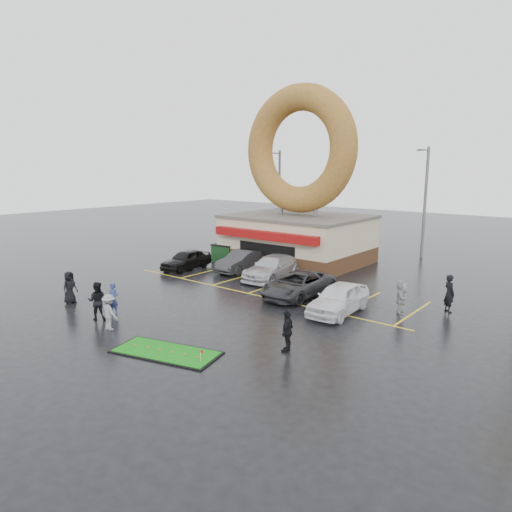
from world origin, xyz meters
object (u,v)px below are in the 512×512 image
Objects in this scene: car_grey at (298,284)px; dumpster at (225,253)px; car_white at (339,298)px; person_blue at (113,299)px; person_cameraman at (287,331)px; car_dgrey at (242,261)px; streetlight_mid at (425,200)px; putting_green at (166,352)px; donut_shop at (298,205)px; car_silver at (273,267)px; car_black at (186,260)px; streetlight_left at (279,194)px.

car_grey is 2.87× the size of dumpster.
car_white is 11.45m from person_blue.
car_grey reaches higher than dumpster.
car_dgrey is at bearing -146.16° from person_cameraman.
dumpster is (-10.17, 4.64, -0.07)m from car_grey.
streetlight_mid is 26.81m from putting_green.
donut_shop is 2.54× the size of car_silver.
person_blue is 14.17m from dumpster.
car_white is at bearing -83.46° from streetlight_mid.
car_black is at bearing -122.41° from donut_shop.
car_silver reaches higher than dumpster.
streetlight_mid is at bearing 56.86° from person_blue.
person_blue is (-8.69, -7.46, 0.05)m from car_white.
streetlight_left is at bearing 120.63° from car_silver.
car_white is (16.00, -16.42, -4.01)m from streetlight_left.
car_white is (7.08, -3.74, 0.00)m from car_silver.
car_silver is (8.92, -12.68, -4.01)m from streetlight_left.
donut_shop reaches higher than dumpster.
person_cameraman is at bearing -54.46° from car_silver.
streetlight_left reaches higher than person_blue.
car_black reaches higher than car_grey.
streetlight_mid is at bearing 88.19° from putting_green.
person_cameraman reaches higher than car_white.
car_dgrey is (-8.16, -13.27, -4.04)m from streetlight_mid.
person_cameraman reaches higher than dumpster.
car_white is at bearing -23.58° from car_dgrey.
putting_green is at bearing -91.81° from streetlight_mid.
car_grey is 2.99× the size of person_cameraman.
car_grey is at bearing 92.80° from putting_green.
car_silver is 8.00m from car_white.
car_grey reaches higher than putting_green.
streetlight_left is at bearing 88.94° from person_blue.
person_blue is at bearing -105.07° from streetlight_mid.
donut_shop is 8.14× the size of person_blue.
car_black is at bearing -98.83° from dumpster.
car_silver is at bearing -9.01° from car_dgrey.
car_black is 13.88m from car_white.
car_grey is at bearing -55.47° from donut_shop.
streetlight_left is at bearing -175.91° from streetlight_mid.
car_black reaches higher than dumpster.
streetlight_left is 14.04m from streetlight_mid.
car_dgrey is 3.76m from dumpster.
car_silver is at bearing -23.78° from dumpster.
donut_shop is at bearing 76.40° from car_dgrey.
donut_shop is 9.59m from car_black.
streetlight_left reaches higher than dumpster.
streetlight_mid is 1.74× the size of car_grey.
car_grey is at bearing -29.89° from dumpster.
person_blue reaches higher than dumpster.
car_black is at bearing 99.93° from person_blue.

